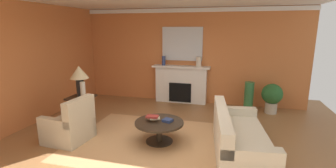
{
  "coord_description": "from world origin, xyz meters",
  "views": [
    {
      "loc": [
        1.42,
        -4.51,
        2.31
      ],
      "look_at": [
        -0.07,
        1.07,
        1.0
      ],
      "focal_mm": 26.24,
      "sensor_mm": 36.0,
      "label": 1
    }
  ],
  "objects_px": {
    "mantel_mirror": "(182,44)",
    "sofa": "(238,140)",
    "coffee_table": "(159,127)",
    "table_lamp": "(79,75)",
    "vase_mantel_left": "(164,61)",
    "armchair_near_window": "(70,127)",
    "potted_plant": "(272,96)",
    "vase_tall_corner": "(249,96)",
    "fireplace": "(181,85)",
    "vase_mantel_right": "(199,62)",
    "side_table": "(82,108)",
    "vase_on_side_table": "(83,90)"
  },
  "relations": [
    {
      "from": "vase_tall_corner",
      "to": "vase_mantel_right",
      "type": "xyz_separation_m",
      "value": [
        -1.49,
        0.25,
        0.91
      ]
    },
    {
      "from": "fireplace",
      "to": "vase_on_side_table",
      "type": "bearing_deg",
      "value": -125.35
    },
    {
      "from": "table_lamp",
      "to": "vase_mantel_right",
      "type": "bearing_deg",
      "value": 43.48
    },
    {
      "from": "armchair_near_window",
      "to": "potted_plant",
      "type": "distance_m",
      "value": 5.21
    },
    {
      "from": "fireplace",
      "to": "mantel_mirror",
      "type": "bearing_deg",
      "value": 90.0
    },
    {
      "from": "mantel_mirror",
      "to": "sofa",
      "type": "relative_size",
      "value": 0.58
    },
    {
      "from": "fireplace",
      "to": "armchair_near_window",
      "type": "height_order",
      "value": "fireplace"
    },
    {
      "from": "fireplace",
      "to": "vase_mantel_right",
      "type": "xyz_separation_m",
      "value": [
        0.55,
        -0.05,
        0.77
      ]
    },
    {
      "from": "mantel_mirror",
      "to": "vase_tall_corner",
      "type": "relative_size",
      "value": 1.51
    },
    {
      "from": "mantel_mirror",
      "to": "vase_on_side_table",
      "type": "height_order",
      "value": "mantel_mirror"
    },
    {
      "from": "coffee_table",
      "to": "side_table",
      "type": "xyz_separation_m",
      "value": [
        -2.12,
        0.46,
        0.06
      ]
    },
    {
      "from": "sofa",
      "to": "coffee_table",
      "type": "distance_m",
      "value": 1.57
    },
    {
      "from": "coffee_table",
      "to": "vase_on_side_table",
      "type": "relative_size",
      "value": 2.5
    },
    {
      "from": "vase_tall_corner",
      "to": "vase_mantel_left",
      "type": "xyz_separation_m",
      "value": [
        -2.59,
        0.25,
        0.91
      ]
    },
    {
      "from": "coffee_table",
      "to": "table_lamp",
      "type": "relative_size",
      "value": 1.33
    },
    {
      "from": "sofa",
      "to": "vase_tall_corner",
      "type": "height_order",
      "value": "sofa"
    },
    {
      "from": "fireplace",
      "to": "vase_on_side_table",
      "type": "height_order",
      "value": "fireplace"
    },
    {
      "from": "armchair_near_window",
      "to": "table_lamp",
      "type": "height_order",
      "value": "table_lamp"
    },
    {
      "from": "vase_mantel_left",
      "to": "vase_mantel_right",
      "type": "height_order",
      "value": "vase_mantel_right"
    },
    {
      "from": "fireplace",
      "to": "vase_mantel_left",
      "type": "bearing_deg",
      "value": -174.87
    },
    {
      "from": "fireplace",
      "to": "vase_on_side_table",
      "type": "relative_size",
      "value": 4.5
    },
    {
      "from": "armchair_near_window",
      "to": "side_table",
      "type": "relative_size",
      "value": 1.36
    },
    {
      "from": "mantel_mirror",
      "to": "armchair_near_window",
      "type": "xyz_separation_m",
      "value": [
        -1.65,
        -3.44,
        -1.54
      ]
    },
    {
      "from": "potted_plant",
      "to": "vase_on_side_table",
      "type": "bearing_deg",
      "value": -153.92
    },
    {
      "from": "fireplace",
      "to": "vase_mantel_left",
      "type": "height_order",
      "value": "vase_mantel_left"
    },
    {
      "from": "mantel_mirror",
      "to": "side_table",
      "type": "xyz_separation_m",
      "value": [
        -1.95,
        -2.54,
        -1.44
      ]
    },
    {
      "from": "sofa",
      "to": "vase_on_side_table",
      "type": "bearing_deg",
      "value": 172.31
    },
    {
      "from": "armchair_near_window",
      "to": "sofa",
      "type": "bearing_deg",
      "value": 5.04
    },
    {
      "from": "armchair_near_window",
      "to": "vase_mantel_left",
      "type": "relative_size",
      "value": 3.26
    },
    {
      "from": "vase_tall_corner",
      "to": "vase_mantel_right",
      "type": "relative_size",
      "value": 2.83
    },
    {
      "from": "mantel_mirror",
      "to": "vase_mantel_left",
      "type": "relative_size",
      "value": 4.33
    },
    {
      "from": "vase_mantel_right",
      "to": "potted_plant",
      "type": "height_order",
      "value": "vase_mantel_right"
    },
    {
      "from": "vase_mantel_left",
      "to": "vase_on_side_table",
      "type": "bearing_deg",
      "value": -116.7
    },
    {
      "from": "table_lamp",
      "to": "potted_plant",
      "type": "relative_size",
      "value": 0.9
    },
    {
      "from": "vase_tall_corner",
      "to": "potted_plant",
      "type": "bearing_deg",
      "value": -6.52
    },
    {
      "from": "mantel_mirror",
      "to": "vase_mantel_right",
      "type": "bearing_deg",
      "value": -17.18
    },
    {
      "from": "armchair_near_window",
      "to": "vase_on_side_table",
      "type": "distance_m",
      "value": 0.99
    },
    {
      "from": "vase_mantel_left",
      "to": "vase_mantel_right",
      "type": "relative_size",
      "value": 0.99
    },
    {
      "from": "table_lamp",
      "to": "vase_mantel_right",
      "type": "xyz_separation_m",
      "value": [
        2.5,
        2.37,
        0.1
      ]
    },
    {
      "from": "coffee_table",
      "to": "vase_mantel_left",
      "type": "distance_m",
      "value": 3.09
    },
    {
      "from": "armchair_near_window",
      "to": "vase_mantel_right",
      "type": "relative_size",
      "value": 3.22
    },
    {
      "from": "side_table",
      "to": "vase_mantel_left",
      "type": "distance_m",
      "value": 2.91
    },
    {
      "from": "coffee_table",
      "to": "vase_mantel_right",
      "type": "relative_size",
      "value": 3.39
    },
    {
      "from": "side_table",
      "to": "vase_mantel_left",
      "type": "bearing_deg",
      "value": 59.4
    },
    {
      "from": "fireplace",
      "to": "vase_tall_corner",
      "type": "height_order",
      "value": "fireplace"
    },
    {
      "from": "sofa",
      "to": "armchair_near_window",
      "type": "height_order",
      "value": "armchair_near_window"
    },
    {
      "from": "mantel_mirror",
      "to": "vase_mantel_left",
      "type": "height_order",
      "value": "mantel_mirror"
    },
    {
      "from": "mantel_mirror",
      "to": "vase_tall_corner",
      "type": "distance_m",
      "value": 2.53
    },
    {
      "from": "sofa",
      "to": "vase_mantel_left",
      "type": "height_order",
      "value": "vase_mantel_left"
    },
    {
      "from": "mantel_mirror",
      "to": "table_lamp",
      "type": "height_order",
      "value": "mantel_mirror"
    }
  ]
}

